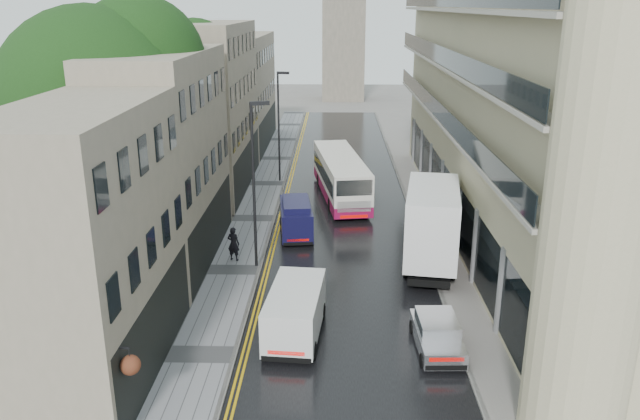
# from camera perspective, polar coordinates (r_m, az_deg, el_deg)

# --- Properties ---
(road) EXTENTS (9.00, 85.00, 0.02)m
(road) POSITION_cam_1_polar(r_m,az_deg,el_deg) (40.40, 2.20, -0.95)
(road) COLOR black
(road) RESTS_ON ground
(left_sidewalk) EXTENTS (2.70, 85.00, 0.12)m
(left_sidewalk) POSITION_cam_1_polar(r_m,az_deg,el_deg) (40.72, -6.06, -0.81)
(left_sidewalk) COLOR gray
(left_sidewalk) RESTS_ON ground
(right_sidewalk) EXTENTS (1.80, 85.00, 0.12)m
(right_sidewalk) POSITION_cam_1_polar(r_m,az_deg,el_deg) (40.83, 9.80, -0.93)
(right_sidewalk) COLOR slate
(right_sidewalk) RESTS_ON ground
(old_shop_row) EXTENTS (4.50, 56.00, 12.00)m
(old_shop_row) POSITION_cam_1_polar(r_m,az_deg,el_deg) (42.23, -10.80, 8.00)
(old_shop_row) COLOR gray
(old_shop_row) RESTS_ON ground
(modern_block) EXTENTS (8.00, 40.00, 14.00)m
(modern_block) POSITION_cam_1_polar(r_m,az_deg,el_deg) (38.75, 17.92, 8.04)
(modern_block) COLOR tan
(modern_block) RESTS_ON ground
(tree_near) EXTENTS (10.56, 10.56, 13.89)m
(tree_near) POSITION_cam_1_polar(r_m,az_deg,el_deg) (33.48, -19.54, 6.28)
(tree_near) COLOR black
(tree_near) RESTS_ON ground
(tree_far) EXTENTS (9.24, 9.24, 12.46)m
(tree_far) POSITION_cam_1_polar(r_m,az_deg,el_deg) (45.71, -13.46, 8.88)
(tree_far) COLOR black
(tree_far) RESTS_ON ground
(cream_bus) EXTENTS (4.18, 11.48, 3.06)m
(cream_bus) POSITION_cam_1_polar(r_m,az_deg,el_deg) (41.57, 0.96, 1.85)
(cream_bus) COLOR white
(cream_bus) RESTS_ON road
(white_lorry) EXTENTS (3.83, 8.82, 4.48)m
(white_lorry) POSITION_cam_1_polar(r_m,az_deg,el_deg) (31.62, 8.00, -2.36)
(white_lorry) COLOR white
(white_lorry) RESTS_ON road
(silver_hatchback) EXTENTS (1.79, 3.85, 1.42)m
(silver_hatchback) POSITION_cam_1_polar(r_m,az_deg,el_deg) (24.72, 9.48, -12.57)
(silver_hatchback) COLOR #B7B6BB
(silver_hatchback) RESTS_ON road
(white_van) EXTENTS (2.47, 4.97, 2.18)m
(white_van) POSITION_cam_1_polar(r_m,az_deg,el_deg) (25.00, -5.06, -11.00)
(white_van) COLOR white
(white_van) RESTS_ON road
(navy_van) EXTENTS (2.29, 4.67, 2.29)m
(navy_van) POSITION_cam_1_polar(r_m,az_deg,el_deg) (36.04, -3.40, -1.44)
(navy_van) COLOR #0F0E34
(navy_van) RESTS_ON road
(pedestrian) EXTENTS (0.79, 0.63, 1.88)m
(pedestrian) POSITION_cam_1_polar(r_m,az_deg,el_deg) (33.91, -7.91, -3.08)
(pedestrian) COLOR black
(pedestrian) RESTS_ON left_sidewalk
(lamp_post_near) EXTENTS (0.99, 0.47, 8.64)m
(lamp_post_near) POSITION_cam_1_polar(r_m,az_deg,el_deg) (31.98, -6.08, 2.08)
(lamp_post_near) COLOR black
(lamp_post_near) RESTS_ON left_sidewalk
(lamp_post_far) EXTENTS (0.97, 0.40, 8.39)m
(lamp_post_far) POSITION_cam_1_polar(r_m,az_deg,el_deg) (48.32, -3.79, 7.52)
(lamp_post_far) COLOR black
(lamp_post_far) RESTS_ON left_sidewalk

